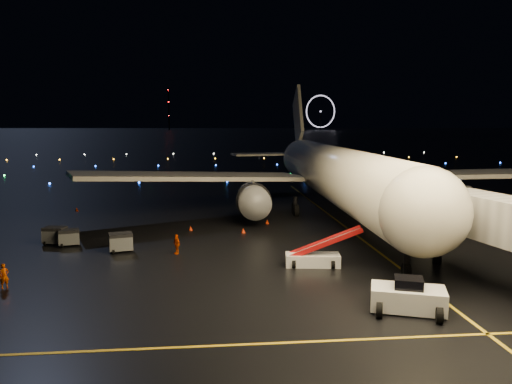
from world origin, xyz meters
TOP-DOWN VIEW (x-y plane):
  - ground at (0.00, 300.00)m, footprint 2000.00×2000.00m
  - lane_centre at (12.00, 15.00)m, footprint 0.25×80.00m
  - lane_cross at (-5.00, -10.00)m, footprint 60.00×0.25m
  - airliner at (12.23, 27.81)m, footprint 65.27×62.17m
  - pushback_tug at (8.96, -6.24)m, footprint 4.98×3.70m
  - belt_loader at (5.17, 4.00)m, footprint 6.58×2.58m
  - crew_a at (-17.56, 0.65)m, footprint 0.77×0.73m
  - crew_c at (-6.06, 8.80)m, footprint 0.93×1.11m
  - safety_cone_0 at (0.44, 16.65)m, footprint 0.61×0.61m
  - safety_cone_1 at (3.53, 21.27)m, footprint 0.58×0.58m
  - safety_cone_2 at (-5.13, 18.52)m, footprint 0.52×0.52m
  - safety_cone_3 at (-20.42, 31.78)m, footprint 0.48×0.48m
  - ferris_wheel at (170.00, 720.00)m, footprint 49.33×16.80m
  - radio_mast at (-60.00, 740.00)m, footprint 1.80×1.80m
  - taxiway_lights at (0.00, 106.00)m, footprint 164.00×92.00m
  - baggage_cart_0 at (-16.35, 12.80)m, footprint 2.07×1.66m
  - baggage_cart_1 at (-11.11, 10.04)m, footprint 2.31×1.87m
  - baggage_cart_2 at (-17.84, 13.48)m, footprint 2.22×1.76m

SIDE VIEW (x-z plane):
  - ground at x=0.00m, z-range 0.00..0.00m
  - lane_centre at x=12.00m, z-range 0.00..0.02m
  - lane_cross at x=-5.00m, z-range 0.00..0.02m
  - taxiway_lights at x=0.00m, z-range 0.00..0.36m
  - safety_cone_2 at x=-5.13m, z-range 0.00..0.49m
  - safety_cone_1 at x=3.53m, z-range 0.00..0.51m
  - safety_cone_3 at x=-20.42m, z-range 0.00..0.51m
  - safety_cone_0 at x=0.44m, z-range 0.00..0.53m
  - baggage_cart_0 at x=-16.35m, z-range 0.00..1.55m
  - baggage_cart_2 at x=-17.84m, z-range 0.00..1.68m
  - baggage_cart_1 at x=-11.11m, z-range 0.00..1.71m
  - crew_a at x=-17.56m, z-range 0.00..1.77m
  - crew_c at x=-6.06m, z-range 0.00..1.78m
  - pushback_tug at x=8.96m, z-range 0.00..2.12m
  - belt_loader at x=5.17m, z-range 0.00..3.11m
  - airliner at x=12.23m, z-range 0.00..18.05m
  - ferris_wheel at x=170.00m, z-range 0.00..52.00m
  - radio_mast at x=-60.00m, z-range 0.00..64.00m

